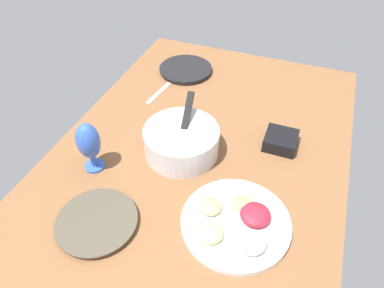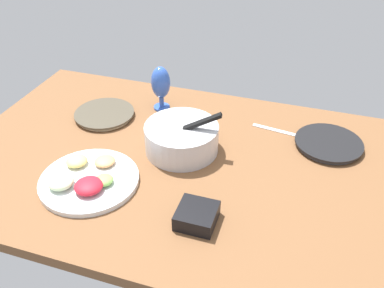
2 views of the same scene
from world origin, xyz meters
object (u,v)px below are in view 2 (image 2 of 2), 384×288
Objects in this scene: dinner_plate_left at (105,114)px; hurricane_glass_blue at (161,84)px; fruit_platter at (87,179)px; dinner_plate_right at (329,144)px; square_bowl_black at (197,215)px; mixing_bowl at (182,137)px.

dinner_plate_left is 1.27× the size of hurricane_glass_blue.
dinner_plate_right is at bearing 31.53° from fruit_platter.
square_bowl_black is at bearing -7.97° from fruit_platter.
hurricane_glass_blue is (-69.63, 6.78, 10.50)cm from dinner_plate_right.
dinner_plate_right is 0.76× the size of fruit_platter.
dinner_plate_left is at bearing -175.65° from dinner_plate_right.
hurricane_glass_blue is at bearing 124.90° from mixing_bowl.
hurricane_glass_blue is 68.42cm from square_bowl_black.
fruit_platter is at bearing -131.01° from mixing_bowl.
dinner_plate_left is at bearing 110.01° from fruit_platter.
dinner_plate_left is 0.98× the size of dinner_plate_right.
hurricane_glass_blue reaches higher than mixing_bowl.
fruit_platter reaches higher than dinner_plate_left.
dinner_plate_left is 26.62cm from hurricane_glass_blue.
dinner_plate_left is 42.04cm from fruit_platter.
dinner_plate_right is 88.62cm from fruit_platter.
hurricane_glass_blue reaches higher than square_bowl_black.
dinner_plate_right is at bearing 4.35° from dinner_plate_left.
dinner_plate_left is 70.59cm from square_bowl_black.
hurricane_glass_blue is 1.67× the size of square_bowl_black.
dinner_plate_left is 40.35cm from mixing_bowl.
hurricane_glass_blue is (20.29, 13.62, 10.56)cm from dinner_plate_left.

